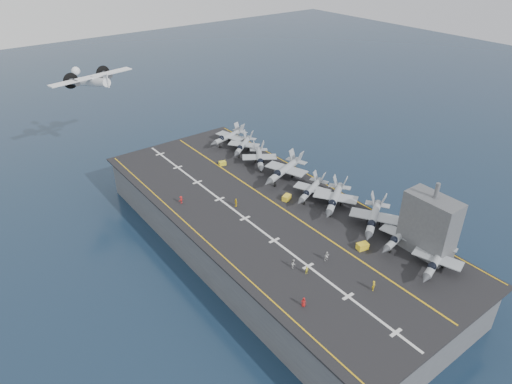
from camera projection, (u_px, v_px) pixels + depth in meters
ground at (266, 247)px, 106.60m from camera, size 500.00×500.00×0.00m
hull at (267, 229)px, 104.07m from camera, size 36.00×90.00×10.00m
flight_deck at (267, 210)px, 101.44m from camera, size 38.00×92.00×0.40m
foul_line at (277, 205)px, 102.89m from camera, size 0.35×90.00×0.02m
landing_centerline at (245, 218)px, 98.21m from camera, size 0.50×90.00×0.02m
deck_edge_port at (201, 236)px, 92.49m from camera, size 0.25×90.00×0.02m
deck_edge_stbd at (326, 185)px, 110.94m from camera, size 0.25×90.00×0.02m
island_superstructure at (430, 219)px, 84.69m from camera, size 5.00×10.00×15.00m
fighter_jet_0 at (437, 259)px, 82.56m from camera, size 15.27×12.35×4.60m
fighter_jet_1 at (401, 235)px, 89.17m from camera, size 14.41×11.01×4.50m
fighter_jet_2 at (374, 217)px, 93.98m from camera, size 17.93×16.34×5.18m
fighter_jet_3 at (335, 198)px, 100.78m from camera, size 17.58×16.14×5.08m
fighter_jet_4 at (311, 189)px, 104.68m from camera, size 15.09×12.90×4.43m
fighter_jet_5 at (285, 169)px, 111.97m from camera, size 18.43×15.20×5.50m
fighter_jet_6 at (260, 157)px, 118.64m from camera, size 15.04×16.22×4.69m
fighter_jet_7 at (243, 145)px, 125.71m from camera, size 15.53×14.61×4.49m
fighter_jet_8 at (229, 136)px, 130.69m from camera, size 15.11×11.88×4.64m
tow_cart_a at (362, 246)px, 88.64m from camera, size 2.44×1.87×1.30m
tow_cart_b at (287, 198)px, 104.49m from camera, size 2.43×2.01×1.25m
tow_cart_c at (222, 163)px, 119.76m from camera, size 2.02×1.57×1.07m
crew_0 at (304, 302)px, 75.19m from camera, size 1.22×1.27×1.77m
crew_1 at (307, 270)px, 82.28m from camera, size 1.02×0.73×1.60m
crew_2 at (293, 264)px, 83.69m from camera, size 1.31×1.30×1.84m
crew_3 at (181, 200)px, 103.06m from camera, size 1.17×0.83×1.86m
crew_4 at (236, 202)px, 101.91m from camera, size 1.02×1.35×2.03m
crew_6 at (374, 286)px, 78.41m from camera, size 1.47×1.40×2.05m
crew_7 at (327, 256)px, 85.46m from camera, size 1.22×0.84×1.97m
transport_plane at (93, 82)px, 129.50m from camera, size 27.42×21.07×5.86m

